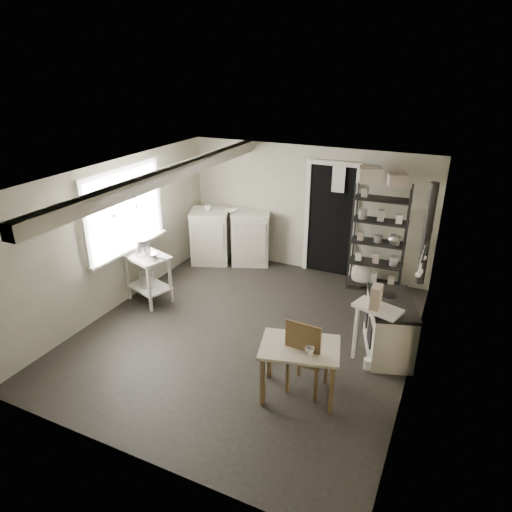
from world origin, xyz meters
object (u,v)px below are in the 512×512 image
at_px(stove, 390,324).
at_px(chair, 308,354).
at_px(stockpot, 142,247).
at_px(flour_sack, 362,274).
at_px(work_table, 299,368).
at_px(shelf_rack, 378,238).
at_px(prep_table, 149,278).
at_px(base_cabinets, 231,239).

height_order(stove, chair, chair).
height_order(stockpot, flour_sack, stockpot).
bearing_deg(work_table, shelf_rack, 85.53).
bearing_deg(flour_sack, stove, -66.98).
xyz_separation_m(stockpot, shelf_rack, (3.31, 1.94, 0.01)).
bearing_deg(chair, flour_sack, 92.99).
relative_size(stove, work_table, 1.11).
height_order(shelf_rack, chair, shelf_rack).
bearing_deg(prep_table, shelf_rack, 31.20).
bearing_deg(chair, prep_table, 164.62).
bearing_deg(base_cabinets, work_table, -72.78).
distance_m(stockpot, chair, 3.31).
height_order(work_table, chair, chair).
bearing_deg(work_table, base_cabinets, 129.25).
bearing_deg(stockpot, shelf_rack, 30.43).
relative_size(base_cabinets, stove, 1.58).
distance_m(stove, flour_sack, 1.97).
xyz_separation_m(prep_table, stove, (3.79, 0.17, 0.04)).
relative_size(stockpot, flour_sack, 0.58).
xyz_separation_m(stockpot, base_cabinets, (0.53, 1.97, -0.48)).
bearing_deg(flour_sack, shelf_rack, -3.53).
distance_m(stockpot, flour_sack, 3.73).
bearing_deg(flour_sack, base_cabinets, 179.81).
bearing_deg(work_table, stockpot, 159.53).
xyz_separation_m(stockpot, stove, (3.86, 0.15, -0.50)).
distance_m(stockpot, shelf_rack, 3.84).
relative_size(work_table, chair, 0.88).
relative_size(stockpot, base_cabinets, 0.16).
distance_m(base_cabinets, flour_sack, 2.58).
bearing_deg(prep_table, stove, 2.55).
height_order(prep_table, flour_sack, prep_table).
height_order(base_cabinets, stove, base_cabinets).
distance_m(base_cabinets, stove, 3.80).
bearing_deg(stockpot, flour_sack, 32.27).
xyz_separation_m(stove, flour_sack, (-0.77, 1.80, -0.20)).
bearing_deg(stove, flour_sack, 94.90).
bearing_deg(stove, prep_table, 164.43).
bearing_deg(chair, shelf_rack, 88.89).
height_order(shelf_rack, flour_sack, shelf_rack).
height_order(base_cabinets, chair, chair).
bearing_deg(work_table, chair, 69.44).
distance_m(stockpot, base_cabinets, 2.09).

